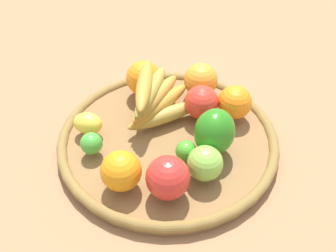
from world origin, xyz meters
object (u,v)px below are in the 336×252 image
at_px(orange_3, 121,171).
at_px(apple_0, 202,102).
at_px(banana_bunch, 155,99).
at_px(apple_1, 168,178).
at_px(lime_0, 91,143).
at_px(orange_0, 201,80).
at_px(bell_pepper, 215,132).
at_px(lemon_0, 88,123).
at_px(orange_1, 144,78).
at_px(apple_2, 205,163).
at_px(lime_1, 186,151).
at_px(orange_2, 235,102).

relative_size(orange_3, apple_0, 1.01).
bearing_deg(banana_bunch, apple_1, -147.92).
xyz_separation_m(banana_bunch, lime_0, (-0.15, 0.06, -0.02)).
bearing_deg(orange_0, banana_bunch, 152.68).
height_order(bell_pepper, lemon_0, bell_pepper).
bearing_deg(orange_1, orange_0, -67.65).
height_order(apple_2, lime_0, apple_2).
height_order(orange_0, lemon_0, orange_0).
height_order(orange_1, orange_3, orange_1).
height_order(bell_pepper, lime_0, bell_pepper).
height_order(lime_0, apple_1, apple_1).
xyz_separation_m(orange_0, apple_0, (-0.07, -0.03, -0.00)).
bearing_deg(orange_0, bell_pepper, -150.75).
xyz_separation_m(orange_0, apple_1, (-0.29, -0.05, 0.00)).
xyz_separation_m(apple_2, orange_1, (0.18, 0.22, 0.01)).
bearing_deg(banana_bunch, lime_1, -129.73).
relative_size(bell_pepper, apple_0, 1.32).
distance_m(bell_pepper, lime_0, 0.24).
xyz_separation_m(banana_bunch, orange_1, (0.06, 0.06, -0.01)).
bearing_deg(lime_0, banana_bunch, -23.21).
xyz_separation_m(apple_2, lemon_0, (0.01, 0.26, -0.01)).
distance_m(orange_0, lime_0, 0.29).
distance_m(apple_2, apple_1, 0.08).
bearing_deg(lime_1, orange_0, 13.92).
relative_size(banana_bunch, bell_pepper, 1.90).
distance_m(apple_2, lime_0, 0.22).
xyz_separation_m(orange_1, apple_1, (-0.24, -0.17, -0.00)).
bearing_deg(apple_0, orange_3, 166.39).
height_order(apple_1, apple_0, apple_1).
xyz_separation_m(banana_bunch, orange_2, (0.07, -0.15, -0.01)).
relative_size(apple_2, lemon_0, 1.09).
distance_m(apple_2, bell_pepper, 0.07).
bearing_deg(lime_1, lime_0, 108.99).
height_order(orange_3, apple_0, same).
bearing_deg(apple_2, lime_1, 61.90).
height_order(banana_bunch, lime_0, banana_bunch).
bearing_deg(apple_1, banana_bunch, 32.08).
xyz_separation_m(orange_2, orange_1, (-0.01, 0.21, 0.00)).
bearing_deg(lemon_0, orange_2, -55.52).
height_order(banana_bunch, apple_0, banana_bunch).
xyz_separation_m(bell_pepper, orange_3, (-0.15, 0.12, -0.01)).
bearing_deg(apple_1, lime_0, 80.84).
distance_m(orange_0, apple_1, 0.29).
xyz_separation_m(orange_1, lime_0, (-0.21, 0.00, -0.02)).
xyz_separation_m(orange_1, apple_0, (-0.02, -0.15, -0.00)).
bearing_deg(orange_2, lemon_0, 124.48).
relative_size(banana_bunch, orange_2, 2.51).
bearing_deg(lime_0, apple_2, -81.10).
relative_size(orange_0, lime_1, 1.89).
bearing_deg(orange_3, orange_0, -5.12).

